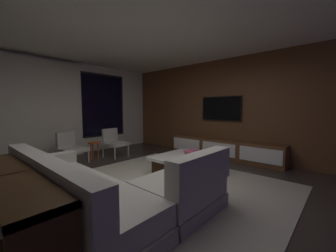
{
  "coord_description": "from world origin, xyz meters",
  "views": [
    {
      "loc": [
        -2.17,
        -2.35,
        1.35
      ],
      "look_at": [
        1.46,
        0.89,
        0.92
      ],
      "focal_mm": 21.29,
      "sensor_mm": 36.0,
      "label": 1
    }
  ],
  "objects": [
    {
      "name": "sectional_couch",
      "position": [
        -0.9,
        -0.18,
        0.29
      ],
      "size": [
        1.98,
        2.5,
        0.82
      ],
      "color": "gray",
      "rests_on": "floor"
    },
    {
      "name": "coffee_table",
      "position": [
        1.09,
        0.06,
        0.19
      ],
      "size": [
        1.16,
        1.16,
        0.36
      ],
      "color": "#341F0F",
      "rests_on": "floor"
    },
    {
      "name": "side_stool",
      "position": [
        0.4,
        2.56,
        0.37
      ],
      "size": [
        0.32,
        0.32,
        0.46
      ],
      "color": "#BF4C1E",
      "rests_on": "floor"
    },
    {
      "name": "book_stack_on_coffee_table",
      "position": [
        1.23,
        0.01,
        0.42
      ],
      "size": [
        0.31,
        0.22,
        0.11
      ],
      "color": "#3C4888",
      "rests_on": "coffee_table"
    },
    {
      "name": "back_wall_with_window",
      "position": [
        -0.06,
        3.62,
        1.34
      ],
      "size": [
        6.6,
        0.3,
        2.7
      ],
      "color": "silver",
      "rests_on": "floor"
    },
    {
      "name": "floor",
      "position": [
        0.0,
        0.0,
        0.0
      ],
      "size": [
        9.2,
        9.2,
        0.0
      ],
      "primitive_type": "plane",
      "color": "#332B26"
    },
    {
      "name": "area_rug",
      "position": [
        0.35,
        -0.1,
        0.01
      ],
      "size": [
        3.2,
        3.8,
        0.01
      ],
      "primitive_type": "cube",
      "color": "#ADA391",
      "rests_on": "floor"
    },
    {
      "name": "accent_chair_by_curtain",
      "position": [
        -0.2,
        2.59,
        0.43
      ],
      "size": [
        0.68,
        0.69,
        0.78
      ],
      "color": "#B2ADA0",
      "rests_on": "floor"
    },
    {
      "name": "media_wall",
      "position": [
        3.06,
        0.0,
        1.35
      ],
      "size": [
        0.12,
        7.8,
        2.7
      ],
      "color": "brown",
      "rests_on": "floor"
    },
    {
      "name": "mounted_tv",
      "position": [
        2.95,
        0.25,
        1.35
      ],
      "size": [
        0.05,
        1.15,
        0.67
      ],
      "color": "black"
    },
    {
      "name": "media_console",
      "position": [
        2.77,
        0.05,
        0.25
      ],
      "size": [
        0.46,
        3.1,
        0.52
      ],
      "color": "brown",
      "rests_on": "floor"
    },
    {
      "name": "accent_chair_near_window",
      "position": [
        0.94,
        2.48,
        0.43
      ],
      "size": [
        0.6,
        0.62,
        0.78
      ],
      "color": "#B2ADA0",
      "rests_on": "floor"
    },
    {
      "name": "ceiling",
      "position": [
        0.0,
        0.0,
        2.7
      ],
      "size": [
        8.2,
        8.2,
        0.0
      ],
      "primitive_type": "plane",
      "color": "silver"
    },
    {
      "name": "console_table_behind_couch",
      "position": [
        -1.81,
        -0.05,
        0.41
      ],
      "size": [
        0.4,
        2.1,
        0.74
      ],
      "color": "#341F0F",
      "rests_on": "floor"
    }
  ]
}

